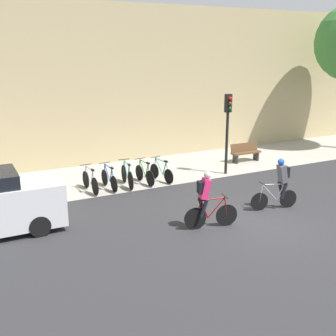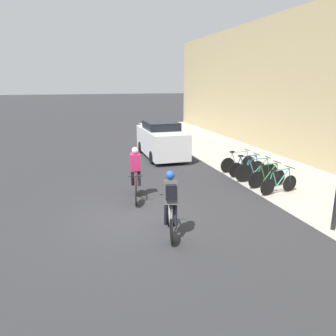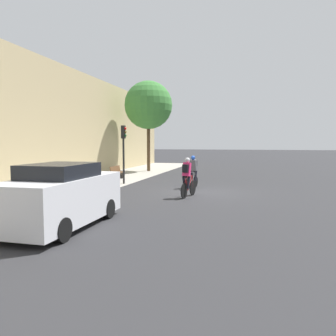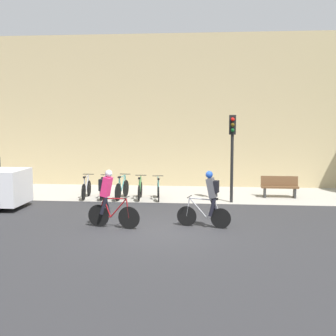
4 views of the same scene
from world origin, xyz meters
TOP-DOWN VIEW (x-y plane):
  - ground at (0.00, 0.00)m, footprint 200.00×200.00m
  - kerb_strip at (0.00, 6.75)m, footprint 44.00×4.50m
  - building_facade at (0.00, 9.30)m, footprint 44.00×0.60m
  - cyclist_pink at (-1.67, 0.30)m, footprint 1.67×0.55m
  - cyclist_grey at (1.41, 0.58)m, footprint 1.67×0.57m
  - parked_bike_0 at (-3.75, 5.24)m, footprint 0.46×1.69m
  - parked_bike_1 at (-3.00, 5.24)m, footprint 0.46×1.64m
  - parked_bike_2 at (-2.25, 5.24)m, footprint 0.46×1.75m
  - parked_bike_3 at (-1.50, 5.24)m, footprint 0.46×1.60m
  - parked_bike_4 at (-0.74, 5.24)m, footprint 0.46×1.61m
  - traffic_light_pole at (2.22, 4.89)m, footprint 0.26×0.30m
  - bench at (4.27, 6.23)m, footprint 1.54×0.44m
  - parked_car at (-7.59, 2.81)m, footprint 4.30×1.84m
  - street_tree_0 at (10.89, 6.15)m, footprint 4.06×4.06m

SIDE VIEW (x-z plane):
  - ground at x=0.00m, z-range 0.00..0.00m
  - kerb_strip at x=0.00m, z-range 0.00..0.01m
  - parked_bike_4 at x=-0.74m, z-range -0.09..0.85m
  - parked_bike_1 at x=-3.00m, z-range -0.09..0.86m
  - parked_bike_3 at x=-1.50m, z-range -0.09..0.87m
  - parked_bike_0 at x=-3.75m, z-range -0.08..0.89m
  - parked_bike_2 at x=-2.25m, z-range -0.08..0.91m
  - bench at x=4.27m, z-range 0.02..0.91m
  - parked_car at x=-7.59m, z-range -0.03..1.82m
  - cyclist_pink at x=-1.67m, z-range 0.05..1.84m
  - cyclist_grey at x=1.41m, z-range 0.07..1.82m
  - traffic_light_pole at x=2.22m, z-range 0.67..4.12m
  - building_facade at x=0.00m, z-range 0.00..7.30m
  - street_tree_0 at x=10.89m, z-range 1.78..9.43m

